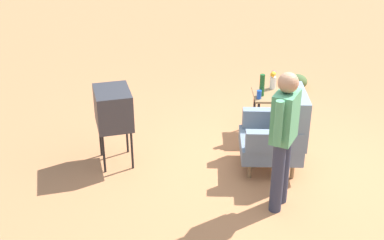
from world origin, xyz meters
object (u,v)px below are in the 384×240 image
Objects in this scene: bottle_wine_green at (262,85)px; flower_vase at (273,79)px; person_standing at (284,134)px; tv_on_stand at (113,108)px; side_table at (272,100)px; soda_can_blue at (259,95)px; armchair at (279,133)px.

bottle_wine_green is 0.33m from flower_vase.
tv_on_stand is at bearing -116.43° from person_standing.
bottle_wine_green is (0.06, -0.17, 0.25)m from side_table.
bottle_wine_green is (-1.76, -0.01, -0.15)m from person_standing.
tv_on_stand reaches higher than side_table.
tv_on_stand is at bearing -70.90° from soda_can_blue.
flower_vase is at bearing 115.56° from tv_on_stand.
armchair is 0.84m from soda_can_blue.
bottle_wine_green is at bearing 154.99° from soda_can_blue.
armchair is 2.13m from tv_on_stand.
soda_can_blue is at bearing -25.01° from bottle_wine_green.
person_standing is (1.82, -0.17, 0.41)m from side_table.
bottle_wine_green is at bearing -35.94° from flower_vase.
tv_on_stand is at bearing -68.88° from side_table.
flower_vase is at bearing 144.06° from bottle_wine_green.
flower_vase is (-1.18, 0.08, 0.27)m from armchair.
bottle_wine_green is at bearing -179.78° from person_standing.
person_standing is at bearing -5.20° from side_table.
flower_vase is at bearing 176.36° from armchair.
person_standing is at bearing 1.93° from soda_can_blue.
side_table is 0.32m from flower_vase.
bottle_wine_green reaches higher than soda_can_blue.
person_standing reaches higher than flower_vase.
tv_on_stand is 2.05m from soda_can_blue.
side_table is at bearing -5.53° from flower_vase.
side_table is at bearing 176.76° from armchair.
bottle_wine_green is at bearing -172.64° from armchair.
side_table is 2.36× the size of flower_vase.
armchair is at bearing 172.60° from person_standing.
armchair is 1.70× the size of side_table.
tv_on_stand is at bearing -93.71° from armchair.
bottle_wine_green is at bearing -71.44° from side_table.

